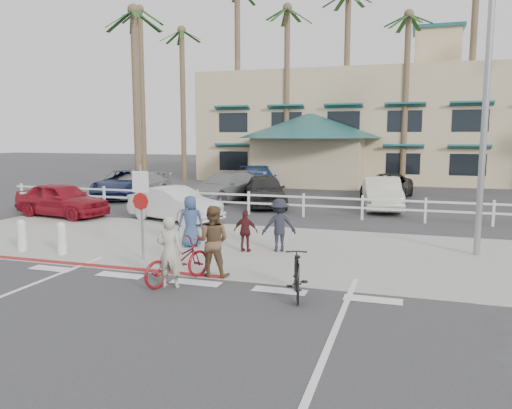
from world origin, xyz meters
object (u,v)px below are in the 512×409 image
(bike_black, at_px, (297,275))
(car_red_compact, at_px, (62,199))
(sign_post, at_px, (142,207))
(car_white_sedan, at_px, (175,204))
(bike_red, at_px, (178,261))

(bike_black, bearing_deg, car_red_compact, -47.20)
(sign_post, relative_size, car_red_compact, 0.68)
(bike_black, relative_size, car_red_compact, 0.38)
(car_white_sedan, height_order, car_red_compact, car_red_compact)
(sign_post, xyz_separation_m, car_white_sedan, (-1.98, 5.86, -0.77))
(bike_black, bearing_deg, car_white_sedan, -64.19)
(bike_red, distance_m, bike_black, 2.88)
(car_red_compact, bearing_deg, bike_black, -112.83)
(bike_black, distance_m, car_white_sedan, 10.27)
(bike_black, relative_size, car_white_sedan, 0.39)
(bike_red, relative_size, bike_black, 1.19)
(bike_red, height_order, car_red_compact, car_red_compact)
(sign_post, relative_size, bike_black, 1.78)
(sign_post, height_order, car_red_compact, sign_post)
(bike_black, distance_m, car_red_compact, 13.86)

